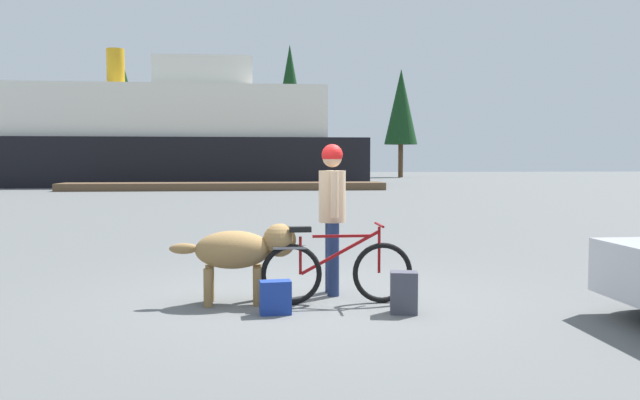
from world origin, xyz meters
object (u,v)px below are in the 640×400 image
(bicycle, at_px, (336,271))
(sailboat_moored, at_px, (225,176))
(dog, at_px, (242,250))
(ferry_boat, at_px, (167,138))
(backpack, at_px, (404,293))
(person_cyclist, at_px, (332,203))
(handbag_pannier, at_px, (275,297))

(bicycle, distance_m, sailboat_moored, 38.60)
(dog, xyz_separation_m, ferry_boat, (-5.23, 34.88, 2.40))
(sailboat_moored, bearing_deg, ferry_boat, -134.82)
(backpack, bearing_deg, sailboat_moored, 95.08)
(dog, distance_m, ferry_boat, 35.35)
(person_cyclist, relative_size, ferry_boat, 0.07)
(bicycle, relative_size, person_cyclist, 0.95)
(bicycle, bearing_deg, sailboat_moored, 94.19)
(bicycle, bearing_deg, ferry_boat, 100.15)
(dog, relative_size, backpack, 3.19)
(bicycle, bearing_deg, backpack, -38.94)
(person_cyclist, relative_size, dog, 1.27)
(person_cyclist, xyz_separation_m, sailboat_moored, (-2.84, 37.96, -0.59))
(dog, bearing_deg, ferry_boat, 98.53)
(person_cyclist, xyz_separation_m, dog, (-1.06, -0.39, -0.49))
(dog, bearing_deg, person_cyclist, 20.18)
(dog, height_order, handbag_pannier, dog)
(person_cyclist, distance_m, backpack, 1.50)
(person_cyclist, xyz_separation_m, ferry_boat, (-6.29, 34.49, 1.91))
(person_cyclist, bearing_deg, ferry_boat, 100.34)
(backpack, relative_size, handbag_pannier, 1.26)
(bicycle, relative_size, dog, 1.21)
(backpack, distance_m, handbag_pannier, 1.34)
(bicycle, relative_size, backpack, 3.87)
(person_cyclist, xyz_separation_m, backpack, (0.62, -1.06, -0.87))
(handbag_pannier, relative_size, sailboat_moored, 0.04)
(person_cyclist, height_order, backpack, person_cyclist)
(bicycle, relative_size, handbag_pannier, 4.86)
(person_cyclist, bearing_deg, handbag_pannier, -127.03)
(person_cyclist, distance_m, ferry_boat, 35.11)
(handbag_pannier, distance_m, sailboat_moored, 38.97)
(handbag_pannier, bearing_deg, backpack, -4.76)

